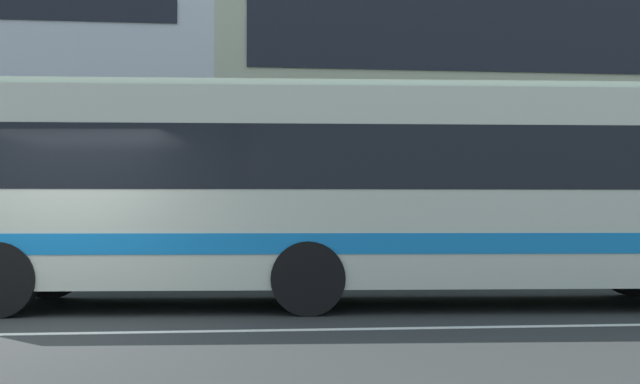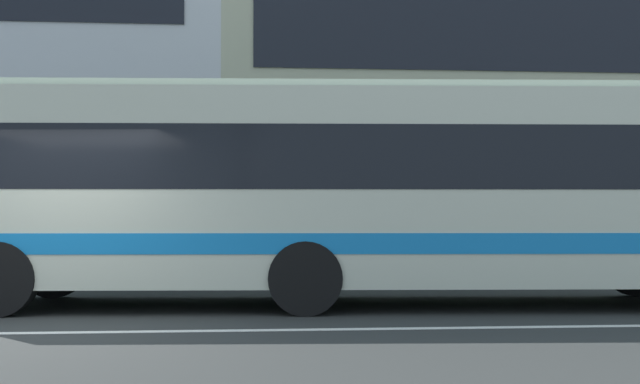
{
  "view_description": "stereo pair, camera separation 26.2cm",
  "coord_description": "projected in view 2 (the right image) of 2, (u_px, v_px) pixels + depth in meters",
  "views": [
    {
      "loc": [
        2.33,
        -9.19,
        1.36
      ],
      "look_at": [
        3.57,
        2.84,
        1.71
      ],
      "focal_mm": 43.93,
      "sensor_mm": 36.0,
      "label": 1
    },
    {
      "loc": [
        2.59,
        -9.22,
        1.36
      ],
      "look_at": [
        3.57,
        2.84,
        1.71
      ],
      "focal_mm": 43.93,
      "sensor_mm": 36.0,
      "label": 2
    }
  ],
  "objects": [
    {
      "name": "ground_plane",
      "position": [
        29.0,
        333.0,
        8.93
      ],
      "size": [
        160.0,
        160.0,
        0.0
      ],
      "primitive_type": "plane",
      "color": "#2B2E2C"
    },
    {
      "name": "hedge_row_far",
      "position": [
        282.0,
        263.0,
        15.37
      ],
      "size": [
        21.84,
        1.1,
        0.81
      ],
      "primitive_type": "cube",
      "color": "#1E5528",
      "rests_on": "ground_plane"
    },
    {
      "name": "transit_bus",
      "position": [
        353.0,
        187.0,
        11.73
      ],
      "size": [
        11.72,
        3.19,
        3.22
      ],
      "color": "beige",
      "rests_on": "ground_plane"
    },
    {
      "name": "lane_centre_line",
      "position": [
        29.0,
        333.0,
        8.94
      ],
      "size": [
        60.0,
        0.16,
        0.01
      ],
      "primitive_type": "cube",
      "color": "silver",
      "rests_on": "ground_plane"
    },
    {
      "name": "apartment_block_right",
      "position": [
        553.0,
        89.0,
        24.62
      ],
      "size": [
        20.44,
        8.14,
        10.61
      ],
      "color": "#BDBB98",
      "rests_on": "ground_plane"
    }
  ]
}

